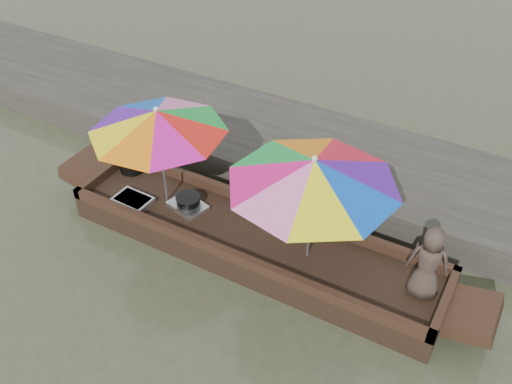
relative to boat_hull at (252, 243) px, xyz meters
The scene contains 11 objects.
water 0.17m from the boat_hull, ahead, with size 80.00×80.00×0.00m, color #3C452C.
dock 2.20m from the boat_hull, 90.00° to the left, with size 22.00×2.20×0.50m, color #2D2B26.
boat_hull is the anchor object (origin of this frame).
cooking_pot 2.39m from the boat_hull, behind, with size 0.39×0.39×0.21m, color black.
tray_crayfish 1.84m from the boat_hull, behind, with size 0.54×0.37×0.09m, color silver.
tray_scallop 1.09m from the boat_hull, behind, with size 0.54×0.37×0.06m, color silver.
charcoal_grill 1.11m from the boat_hull, behind, with size 0.34×0.34×0.16m, color black.
supply_bag 0.49m from the boat_hull, 52.32° to the left, with size 0.28×0.22×0.26m, color silver.
vendor 2.38m from the boat_hull, ahead, with size 0.50×0.33×1.02m, color #3E322A.
umbrella_bow 1.70m from the boat_hull, behind, with size 1.86×1.86×1.55m, color red, non-canonical shape.
umbrella_stern 1.25m from the boat_hull, ahead, with size 2.09×2.09×1.55m, color #5014A5, non-canonical shape.
Camera 1 is at (2.82, -4.90, 5.56)m, focal length 40.00 mm.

